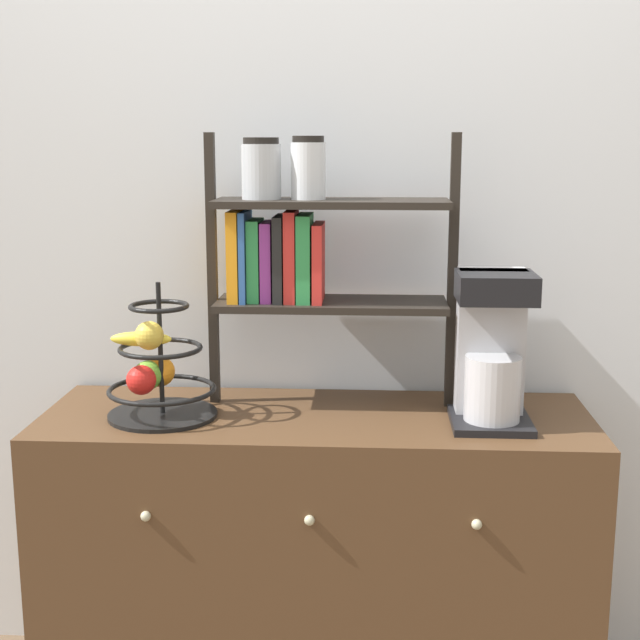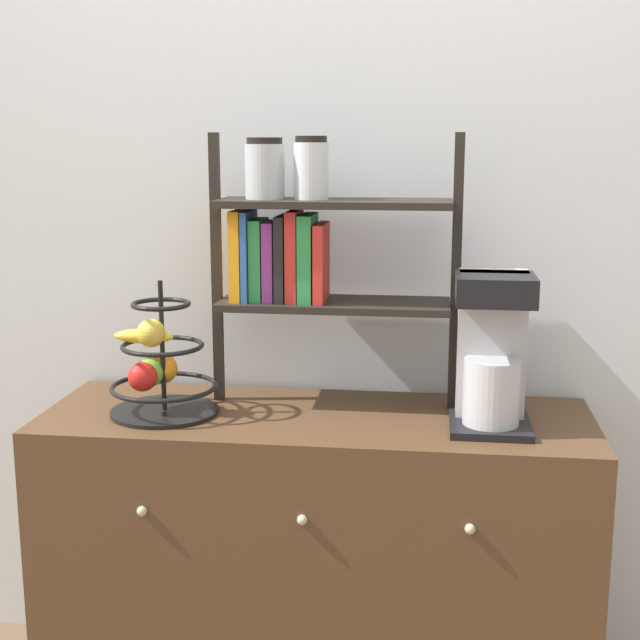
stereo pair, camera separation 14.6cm
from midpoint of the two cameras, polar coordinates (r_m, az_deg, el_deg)
wall_back at (r=2.40m, az=2.39°, el=7.73°), size 7.00×0.05×2.60m
sideboard at (r=2.37m, az=1.59°, el=-15.21°), size 1.36×0.48×0.79m
coffee_maker at (r=2.14m, az=12.89°, el=-2.00°), size 0.19×0.21×0.37m
fruit_stand at (r=2.22m, az=-8.46°, el=-3.17°), size 0.27×0.27×0.34m
shelf_hutch at (r=2.24m, az=0.62°, el=5.05°), size 0.63×0.20×0.69m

